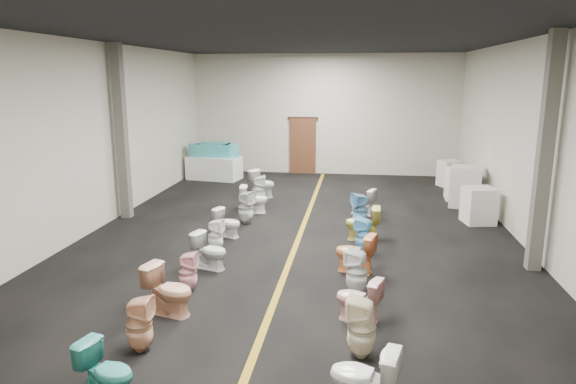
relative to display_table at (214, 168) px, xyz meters
name	(u,v)px	position (x,y,z in m)	size (l,w,h in m)	color
floor	(300,236)	(3.86, -6.34, -0.42)	(16.00, 16.00, 0.00)	black
ceiling	(301,37)	(3.86, -6.34, 4.08)	(16.00, 16.00, 0.00)	black
wall_back	(324,115)	(3.86, 1.66, 1.83)	(10.00, 10.00, 0.00)	#B9B59E
wall_front	(180,269)	(3.86, -14.34, 1.83)	(10.00, 10.00, 0.00)	#B9B59E
wall_left	(93,137)	(-1.14, -6.34, 1.83)	(16.00, 16.00, 0.00)	#B9B59E
wall_right	(533,145)	(8.86, -6.34, 1.83)	(16.00, 16.00, 0.00)	#B9B59E
aisle_stripe	(300,235)	(3.86, -6.34, -0.41)	(0.12, 15.60, 0.01)	#987016
back_door	(303,146)	(3.06, 1.60, 0.63)	(1.00, 0.10, 2.10)	#562D19
door_frame	(303,118)	(3.06, 1.61, 1.70)	(1.15, 0.08, 0.10)	#331C11
column_left	(121,133)	(-0.89, -5.34, 1.83)	(0.25, 0.25, 4.50)	#59544C
column_right	(545,155)	(8.61, -7.84, 1.83)	(0.25, 0.25, 4.50)	#59544C
display_table	(214,168)	(0.00, 0.00, 0.00)	(1.87, 0.94, 0.83)	white
bathtub	(214,150)	(0.00, 0.00, 0.65)	(1.86, 0.68, 0.55)	teal
appliance_crate_a	(479,205)	(8.26, -4.64, 0.04)	(0.72, 0.72, 0.92)	silver
appliance_crate_b	(466,187)	(8.26, -2.91, 0.16)	(0.84, 0.84, 1.16)	beige
appliance_crate_c	(460,184)	(8.26, -2.04, 0.05)	(0.83, 0.83, 0.94)	white
appliance_crate_d	(449,173)	(8.26, -0.11, 0.03)	(0.62, 0.62, 0.89)	silver
toilet_left_0	(107,372)	(2.38, -12.88, -0.07)	(0.39, 0.69, 0.70)	teal
toilet_left_1	(139,324)	(2.31, -11.81, -0.02)	(0.36, 0.36, 0.79)	#E4A780
toilet_left_2	(169,290)	(2.30, -10.68, -0.01)	(0.45, 0.79, 0.81)	#E2A681
toilet_left_3	(188,272)	(2.30, -9.78, -0.06)	(0.32, 0.33, 0.71)	#F3AEB5
toilet_left_4	(210,251)	(2.38, -8.68, -0.06)	(0.40, 0.70, 0.72)	silver
toilet_left_5	(216,235)	(2.21, -7.69, -0.06)	(0.32, 0.33, 0.72)	white
toilet_left_6	(228,223)	(2.21, -6.64, -0.08)	(0.37, 0.65, 0.67)	white
toilet_left_7	(246,207)	(2.39, -5.52, 0.01)	(0.38, 0.39, 0.85)	silver
toilet_left_8	(254,199)	(2.38, -4.44, -0.03)	(0.43, 0.75, 0.77)	white
toilet_left_9	(259,190)	(2.33, -3.49, 0.01)	(0.39, 0.40, 0.86)	silver
toilet_left_10	(263,184)	(2.27, -2.51, 0.00)	(0.46, 0.81, 0.83)	silver
toilet_right_1	(364,378)	(5.31, -12.67, -0.02)	(0.44, 0.77, 0.79)	white
toilet_right_2	(361,327)	(5.29, -11.54, 0.01)	(0.38, 0.39, 0.85)	#F3E3C3
toilet_right_3	(358,299)	(5.25, -10.52, -0.06)	(0.40, 0.70, 0.72)	#EFACA8
toilet_right_4	(357,272)	(5.21, -9.50, -0.01)	(0.36, 0.37, 0.81)	silver
toilet_right_5	(355,253)	(5.17, -8.49, -0.03)	(0.43, 0.76, 0.78)	#E98748
toilet_right_6	(364,235)	(5.35, -7.34, -0.03)	(0.35, 0.36, 0.77)	#72C6F4
toilet_right_7	(363,223)	(5.33, -6.46, -0.02)	(0.44, 0.78, 0.79)	gold
toilet_right_8	(360,210)	(5.27, -5.37, 0.01)	(0.38, 0.39, 0.85)	#66A2CD
toilet_right_9	(362,201)	(5.32, -4.23, -0.05)	(0.41, 0.71, 0.73)	silver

